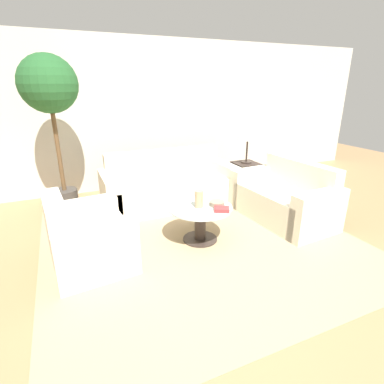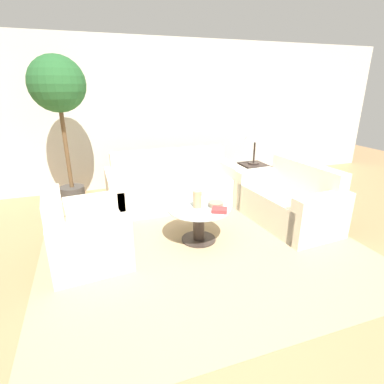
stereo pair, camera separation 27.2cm
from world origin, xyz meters
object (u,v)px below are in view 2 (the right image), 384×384
object	(u,v)px
sofa_main	(174,186)
table_lamp	(256,133)
coffee_table	(199,219)
loveseat	(290,202)
book_stack	(219,210)
armchair	(83,237)
potted_plant	(59,96)
vase	(197,199)
bowl	(216,204)

from	to	relation	value
sofa_main	table_lamp	world-z (taller)	table_lamp
coffee_table	table_lamp	bearing A→B (deg)	40.36
loveseat	book_stack	size ratio (longest dim) A/B	6.97
loveseat	coffee_table	distance (m)	1.40
armchair	potted_plant	bearing A→B (deg)	-0.64
vase	book_stack	bearing A→B (deg)	-47.10
loveseat	potted_plant	world-z (taller)	potted_plant
armchair	coffee_table	world-z (taller)	armchair
coffee_table	potted_plant	xyz separation A→B (m)	(-1.48, 1.60, 1.39)
coffee_table	loveseat	bearing A→B (deg)	4.64
coffee_table	potted_plant	bearing A→B (deg)	132.68
loveseat	bowl	size ratio (longest dim) A/B	8.24
armchair	table_lamp	xyz separation A→B (m)	(2.78, 1.23, 0.79)
loveseat	table_lamp	xyz separation A→B (m)	(0.05, 1.12, 0.79)
coffee_table	vase	distance (m)	0.26
bowl	book_stack	size ratio (longest dim) A/B	0.85
vase	book_stack	distance (m)	0.30
coffee_table	potted_plant	distance (m)	2.58
bowl	vase	bearing A→B (deg)	169.29
coffee_table	table_lamp	distance (m)	2.06
coffee_table	vase	xyz separation A→B (m)	(-0.02, -0.00, 0.26)
bowl	loveseat	bearing A→B (deg)	7.50
armchair	coffee_table	distance (m)	1.34
armchair	loveseat	size ratio (longest dim) A/B	0.66
armchair	coffee_table	xyz separation A→B (m)	(1.34, 0.00, 0.00)
sofa_main	armchair	world-z (taller)	sofa_main
coffee_table	book_stack	size ratio (longest dim) A/B	3.57
coffee_table	bowl	xyz separation A→B (m)	(0.20, -0.04, 0.19)
book_stack	loveseat	bearing A→B (deg)	42.62
armchair	vase	xyz separation A→B (m)	(1.31, 0.00, 0.26)
table_lamp	potted_plant	distance (m)	3.01
armchair	vase	size ratio (longest dim) A/B	4.83
bowl	book_stack	bearing A→B (deg)	-99.23
sofa_main	table_lamp	bearing A→B (deg)	-3.45
armchair	potted_plant	world-z (taller)	potted_plant
bowl	book_stack	world-z (taller)	bowl
sofa_main	vase	distance (m)	1.35
vase	sofa_main	bearing A→B (deg)	86.33
potted_plant	book_stack	distance (m)	2.73
loveseat	book_stack	xyz separation A→B (m)	(-1.22, -0.33, 0.18)
table_lamp	potted_plant	xyz separation A→B (m)	(-2.93, 0.37, 0.60)
sofa_main	bowl	xyz separation A→B (m)	(0.14, -1.36, 0.19)
loveseat	potted_plant	bearing A→B (deg)	-121.53
armchair	book_stack	xyz separation A→B (m)	(1.51, -0.21, 0.18)
sofa_main	bowl	bearing A→B (deg)	-84.17
sofa_main	coffee_table	bearing A→B (deg)	-92.69
table_lamp	bowl	bearing A→B (deg)	-134.38
book_stack	armchair	bearing A→B (deg)	-160.20
vase	potted_plant	bearing A→B (deg)	132.20
bowl	book_stack	distance (m)	0.17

